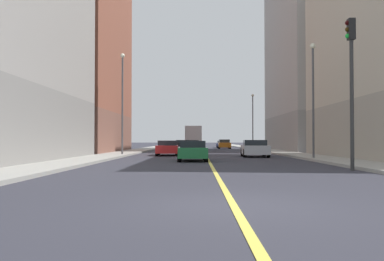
{
  "coord_description": "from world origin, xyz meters",
  "views": [
    {
      "loc": [
        -0.71,
        -8.13,
        1.29
      ],
      "look_at": [
        -1.31,
        39.1,
        2.39
      ],
      "focal_mm": 38.49,
      "sensor_mm": 36.0,
      "label": 1
    }
  ],
  "objects_px": {
    "car_green": "(193,151)",
    "car_teal": "(192,146)",
    "traffic_light_left_near": "(351,73)",
    "street_lamp_left_far": "(253,116)",
    "car_black": "(182,144)",
    "car_red": "(167,148)",
    "car_blue": "(222,144)",
    "box_truck": "(194,137)",
    "car_orange": "(224,144)",
    "street_lamp_left_near": "(313,89)",
    "street_lamp_right_near": "(122,94)",
    "car_silver": "(255,149)",
    "building_right_midblock": "(70,56)",
    "building_left_mid": "(320,49)"
  },
  "relations": [
    {
      "from": "car_green",
      "to": "car_teal",
      "type": "relative_size",
      "value": 0.95
    },
    {
      "from": "car_green",
      "to": "street_lamp_left_near",
      "type": "bearing_deg",
      "value": 8.61
    },
    {
      "from": "car_silver",
      "to": "car_black",
      "type": "distance_m",
      "value": 36.83
    },
    {
      "from": "car_red",
      "to": "car_orange",
      "type": "bearing_deg",
      "value": 76.33
    },
    {
      "from": "street_lamp_left_near",
      "to": "car_red",
      "type": "height_order",
      "value": "street_lamp_left_near"
    },
    {
      "from": "building_right_midblock",
      "to": "car_black",
      "type": "bearing_deg",
      "value": 67.31
    },
    {
      "from": "traffic_light_left_near",
      "to": "car_blue",
      "type": "relative_size",
      "value": 1.47
    },
    {
      "from": "building_left_mid",
      "to": "car_teal",
      "type": "bearing_deg",
      "value": -173.27
    },
    {
      "from": "street_lamp_right_near",
      "to": "car_blue",
      "type": "height_order",
      "value": "street_lamp_right_near"
    },
    {
      "from": "car_red",
      "to": "car_black",
      "type": "bearing_deg",
      "value": 90.12
    },
    {
      "from": "street_lamp_right_near",
      "to": "car_silver",
      "type": "xyz_separation_m",
      "value": [
        10.53,
        -1.78,
        -4.41
      ]
    },
    {
      "from": "building_right_midblock",
      "to": "car_black",
      "type": "relative_size",
      "value": 4.97
    },
    {
      "from": "building_left_mid",
      "to": "street_lamp_left_near",
      "type": "relative_size",
      "value": 3.24
    },
    {
      "from": "traffic_light_left_near",
      "to": "car_orange",
      "type": "xyz_separation_m",
      "value": [
        -2.49,
        44.06,
        -3.47
      ]
    },
    {
      "from": "building_right_midblock",
      "to": "car_orange",
      "type": "bearing_deg",
      "value": 48.01
    },
    {
      "from": "building_right_midblock",
      "to": "box_truck",
      "type": "bearing_deg",
      "value": 48.67
    },
    {
      "from": "car_orange",
      "to": "car_black",
      "type": "height_order",
      "value": "car_orange"
    },
    {
      "from": "car_red",
      "to": "car_blue",
      "type": "height_order",
      "value": "car_red"
    },
    {
      "from": "car_blue",
      "to": "box_truck",
      "type": "height_order",
      "value": "box_truck"
    },
    {
      "from": "building_left_mid",
      "to": "traffic_light_left_near",
      "type": "height_order",
      "value": "building_left_mid"
    },
    {
      "from": "street_lamp_right_near",
      "to": "car_silver",
      "type": "height_order",
      "value": "street_lamp_right_near"
    },
    {
      "from": "car_silver",
      "to": "car_blue",
      "type": "height_order",
      "value": "car_silver"
    },
    {
      "from": "traffic_light_left_near",
      "to": "street_lamp_left_far",
      "type": "relative_size",
      "value": 0.87
    },
    {
      "from": "building_right_midblock",
      "to": "street_lamp_left_near",
      "type": "relative_size",
      "value": 2.69
    },
    {
      "from": "car_black",
      "to": "box_truck",
      "type": "bearing_deg",
      "value": -79.35
    },
    {
      "from": "traffic_light_left_near",
      "to": "car_teal",
      "type": "distance_m",
      "value": 30.7
    },
    {
      "from": "building_left_mid",
      "to": "car_silver",
      "type": "height_order",
      "value": "building_left_mid"
    },
    {
      "from": "street_lamp_left_far",
      "to": "car_silver",
      "type": "bearing_deg",
      "value": -97.36
    },
    {
      "from": "street_lamp_left_near",
      "to": "car_blue",
      "type": "xyz_separation_m",
      "value": [
        -3.25,
        43.19,
        -4.04
      ]
    },
    {
      "from": "traffic_light_left_near",
      "to": "car_orange",
      "type": "relative_size",
      "value": 1.58
    },
    {
      "from": "building_right_midblock",
      "to": "car_blue",
      "type": "height_order",
      "value": "building_right_midblock"
    },
    {
      "from": "street_lamp_left_far",
      "to": "car_red",
      "type": "height_order",
      "value": "street_lamp_left_far"
    },
    {
      "from": "car_orange",
      "to": "car_green",
      "type": "bearing_deg",
      "value": -96.86
    },
    {
      "from": "street_lamp_left_near",
      "to": "street_lamp_left_far",
      "type": "bearing_deg",
      "value": 90.0
    },
    {
      "from": "traffic_light_left_near",
      "to": "box_truck",
      "type": "relative_size",
      "value": 0.94
    },
    {
      "from": "street_lamp_left_far",
      "to": "car_blue",
      "type": "distance_m",
      "value": 15.09
    },
    {
      "from": "street_lamp_left_near",
      "to": "car_silver",
      "type": "xyz_separation_m",
      "value": [
        -3.12,
        4.88,
        -4.0
      ]
    },
    {
      "from": "car_orange",
      "to": "car_teal",
      "type": "height_order",
      "value": "car_orange"
    },
    {
      "from": "street_lamp_left_near",
      "to": "street_lamp_right_near",
      "type": "relative_size",
      "value": 0.91
    },
    {
      "from": "traffic_light_left_near",
      "to": "car_orange",
      "type": "height_order",
      "value": "traffic_light_left_near"
    },
    {
      "from": "street_lamp_left_near",
      "to": "car_silver",
      "type": "relative_size",
      "value": 1.8
    },
    {
      "from": "street_lamp_left_far",
      "to": "box_truck",
      "type": "distance_m",
      "value": 8.62
    },
    {
      "from": "car_green",
      "to": "car_black",
      "type": "height_order",
      "value": "car_black"
    },
    {
      "from": "box_truck",
      "to": "car_green",
      "type": "bearing_deg",
      "value": -89.59
    },
    {
      "from": "car_black",
      "to": "car_red",
      "type": "bearing_deg",
      "value": -89.88
    },
    {
      "from": "car_orange",
      "to": "car_teal",
      "type": "relative_size",
      "value": 0.94
    },
    {
      "from": "car_blue",
      "to": "street_lamp_right_near",
      "type": "bearing_deg",
      "value": -105.88
    },
    {
      "from": "car_silver",
      "to": "car_green",
      "type": "distance_m",
      "value": 7.67
    },
    {
      "from": "car_red",
      "to": "car_teal",
      "type": "relative_size",
      "value": 1.05
    },
    {
      "from": "car_black",
      "to": "car_green",
      "type": "bearing_deg",
      "value": -86.89
    }
  ]
}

